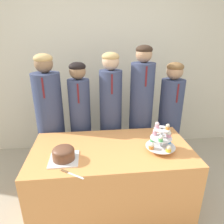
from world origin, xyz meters
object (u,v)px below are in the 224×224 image
object	(u,v)px
round_cake	(64,153)
student_2	(111,120)
student_0	(51,125)
student_4	(169,123)
cupcake_stand	(161,139)
student_3	(140,117)
student_1	(81,125)
cake_knife	(68,173)

from	to	relation	value
round_cake	student_2	distance (m)	0.88
student_0	student_4	distance (m)	1.48
cupcake_stand	student_4	world-z (taller)	student_4
round_cake	student_0	size ratio (longest dim) A/B	0.16
student_3	student_1	bearing A→B (deg)	-180.00
cake_knife	student_2	world-z (taller)	student_2
student_2	student_4	bearing A→B (deg)	-0.00
cupcake_stand	student_2	world-z (taller)	student_2
round_cake	cupcake_stand	world-z (taller)	cupcake_stand
cupcake_stand	student_0	bearing A→B (deg)	148.97
student_1	student_2	world-z (taller)	student_2
cake_knife	student_4	bearing A→B (deg)	72.80
cupcake_stand	student_0	world-z (taller)	student_0
round_cake	student_1	size ratio (longest dim) A/B	0.17
round_cake	student_3	size ratio (longest dim) A/B	0.15
student_1	student_3	distance (m)	0.75
cake_knife	student_2	size ratio (longest dim) A/B	0.12
student_0	student_1	xyz separation A→B (m)	(0.35, -0.00, -0.02)
cake_knife	student_3	xyz separation A→B (m)	(0.81, 0.92, 0.06)
student_2	student_4	size ratio (longest dim) A/B	1.08
student_0	student_4	world-z (taller)	student_0
cupcake_stand	student_3	bearing A→B (deg)	91.84
round_cake	cupcake_stand	xyz separation A→B (m)	(0.88, 0.06, 0.05)
student_0	student_1	bearing A→B (deg)	-0.00
cake_knife	student_0	size ratio (longest dim) A/B	0.12
cupcake_stand	student_2	size ratio (longest dim) A/B	0.18
round_cake	cake_knife	size ratio (longest dim) A/B	1.31
student_1	student_4	world-z (taller)	student_1
cake_knife	student_0	bearing A→B (deg)	142.64
student_1	student_4	size ratio (longest dim) A/B	1.01
cupcake_stand	student_1	distance (m)	1.03
student_0	cupcake_stand	bearing A→B (deg)	-31.03
cupcake_stand	student_3	distance (m)	0.68
student_0	student_3	distance (m)	1.10
student_2	student_0	bearing A→B (deg)	180.00
round_cake	student_3	xyz separation A→B (m)	(0.86, 0.73, -0.00)
round_cake	student_3	bearing A→B (deg)	40.21
student_4	student_3	bearing A→B (deg)	180.00
student_2	student_4	distance (m)	0.76
cupcake_stand	student_4	xyz separation A→B (m)	(0.36, 0.67, -0.15)
cupcake_stand	student_3	world-z (taller)	student_3
student_1	student_4	xyz separation A→B (m)	(1.12, 0.00, -0.02)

